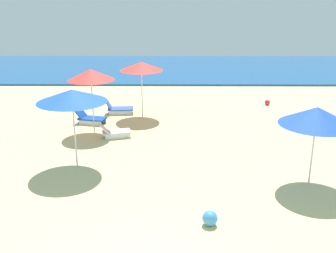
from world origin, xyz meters
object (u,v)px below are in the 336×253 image
(beach_ball_1, at_px, (210,218))
(lounge_chair_3_0, at_px, (114,132))
(lounge_chair_0_0, at_px, (118,108))
(umbrella_0, at_px, (141,66))
(umbrella_2, at_px, (72,96))
(beach_ball_0, at_px, (267,102))
(umbrella_3, at_px, (91,75))
(lounge_chair_3_1, at_px, (90,118))
(umbrella_1, at_px, (317,116))

(beach_ball_1, bearing_deg, lounge_chair_3_0, 117.08)
(lounge_chair_0_0, distance_m, beach_ball_1, 10.20)
(lounge_chair_3_0, distance_m, beach_ball_1, 7.08)
(umbrella_0, distance_m, umbrella_2, 5.89)
(beach_ball_0, bearing_deg, lounge_chair_3_0, -145.79)
(umbrella_3, xyz_separation_m, lounge_chair_3_1, (-0.40, 1.21, -2.16))
(beach_ball_1, bearing_deg, umbrella_3, 120.87)
(umbrella_3, xyz_separation_m, beach_ball_0, (8.09, 4.30, -2.27))
(umbrella_0, height_order, beach_ball_1, umbrella_0)
(umbrella_1, bearing_deg, lounge_chair_3_0, 147.13)
(lounge_chair_3_0, relative_size, lounge_chair_3_1, 0.97)
(umbrella_0, relative_size, umbrella_1, 1.05)
(umbrella_0, height_order, beach_ball_0, umbrella_0)
(umbrella_3, relative_size, beach_ball_0, 9.62)
(lounge_chair_0_0, xyz_separation_m, umbrella_3, (-0.66, -2.72, 2.15))
(umbrella_3, height_order, lounge_chair_3_0, umbrella_3)
(umbrella_3, relative_size, beach_ball_1, 6.83)
(beach_ball_0, xyz_separation_m, beach_ball_1, (-3.97, -11.19, 0.06))
(umbrella_3, distance_m, beach_ball_1, 8.32)
(lounge_chair_3_1, distance_m, beach_ball_1, 9.27)
(beach_ball_1, bearing_deg, lounge_chair_3_1, 119.14)
(umbrella_1, bearing_deg, lounge_chair_3_1, 142.35)
(umbrella_0, relative_size, lounge_chair_3_1, 1.81)
(umbrella_0, distance_m, umbrella_3, 2.86)
(umbrella_1, height_order, lounge_chair_3_1, umbrella_1)
(beach_ball_0, bearing_deg, lounge_chair_3_1, -159.97)
(lounge_chair_3_1, bearing_deg, umbrella_2, -160.87)
(umbrella_3, bearing_deg, beach_ball_0, 28.01)
(lounge_chair_0_0, relative_size, beach_ball_1, 3.48)
(lounge_chair_3_0, xyz_separation_m, beach_ball_0, (7.19, 4.89, -0.10))
(umbrella_2, xyz_separation_m, beach_ball_0, (8.02, 7.73, -2.28))
(umbrella_0, height_order, umbrella_2, umbrella_2)
(lounge_chair_0_0, height_order, umbrella_3, umbrella_3)
(beach_ball_0, bearing_deg, beach_ball_1, -109.54)
(lounge_chair_3_0, relative_size, beach_ball_1, 3.55)
(umbrella_1, xyz_separation_m, lounge_chair_3_0, (-6.37, 4.12, -1.93))
(umbrella_3, height_order, beach_ball_0, umbrella_3)
(lounge_chair_0_0, relative_size, beach_ball_0, 4.90)
(umbrella_1, distance_m, beach_ball_0, 9.27)
(umbrella_2, height_order, beach_ball_1, umbrella_2)
(umbrella_3, relative_size, lounge_chair_3_0, 1.92)
(umbrella_2, bearing_deg, umbrella_1, -10.04)
(lounge_chair_3_1, height_order, beach_ball_1, lounge_chair_3_1)
(lounge_chair_3_0, bearing_deg, beach_ball_1, -169.52)
(umbrella_1, bearing_deg, umbrella_2, 169.96)
(lounge_chair_3_1, bearing_deg, umbrella_0, -52.80)
(lounge_chair_3_1, xyz_separation_m, beach_ball_0, (8.48, 3.09, -0.11))
(umbrella_2, bearing_deg, lounge_chair_0_0, 84.41)
(umbrella_2, xyz_separation_m, lounge_chair_3_0, (0.83, 2.84, -2.18))
(lounge_chair_0_0, height_order, umbrella_2, umbrella_2)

